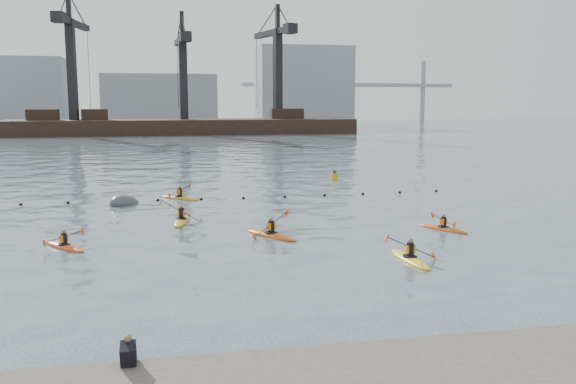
# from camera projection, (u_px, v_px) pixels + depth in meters

# --- Properties ---
(ground) EXTENTS (400.00, 400.00, 0.00)m
(ground) POSITION_uv_depth(u_px,v_px,m) (297.00, 297.00, 21.68)
(ground) COLOR #36444F
(ground) RESTS_ON ground
(float_line) EXTENTS (33.24, 0.73, 0.24)m
(float_line) POSITION_uv_depth(u_px,v_px,m) (222.00, 198.00, 43.41)
(float_line) COLOR black
(float_line) RESTS_ON ground
(barge_pier) EXTENTS (72.00, 19.30, 29.50)m
(barge_pier) POSITION_uv_depth(u_px,v_px,m) (183.00, 125.00, 127.92)
(barge_pier) COLOR black
(barge_pier) RESTS_ON ground
(skyline) EXTENTS (141.00, 28.00, 22.00)m
(skyline) POSITION_uv_depth(u_px,v_px,m) (187.00, 92.00, 166.34)
(skyline) COLOR gray
(skyline) RESTS_ON ground
(kayaker_0) EXTENTS (2.59, 3.42, 1.41)m
(kayaker_0) POSITION_uv_depth(u_px,v_px,m) (271.00, 234.00, 31.37)
(kayaker_0) COLOR #CE5913
(kayaker_0) RESTS_ON ground
(kayaker_1) EXTENTS (2.48, 3.59, 1.40)m
(kayaker_1) POSITION_uv_depth(u_px,v_px,m) (410.00, 258.00, 26.59)
(kayaker_1) COLOR yellow
(kayaker_1) RESTS_ON ground
(kayaker_2) EXTENTS (2.48, 2.83, 1.01)m
(kayaker_2) POSITION_uv_depth(u_px,v_px,m) (64.00, 246.00, 28.92)
(kayaker_2) COLOR #E44915
(kayaker_2) RESTS_ON ground
(kayaker_3) EXTENTS (2.53, 3.68, 1.50)m
(kayaker_3) POSITION_uv_depth(u_px,v_px,m) (182.00, 220.00, 35.10)
(kayaker_3) COLOR gold
(kayaker_3) RESTS_ON ground
(kayaker_4) EXTENTS (2.01, 3.05, 1.21)m
(kayaker_4) POSITION_uv_depth(u_px,v_px,m) (443.00, 228.00, 32.97)
(kayaker_4) COLOR #C44A12
(kayaker_4) RESTS_ON ground
(kayaker_5) EXTENTS (2.98, 2.81, 1.14)m
(kayaker_5) POSITION_uv_depth(u_px,v_px,m) (180.00, 197.00, 43.42)
(kayaker_5) COLOR #CA9017
(kayaker_5) RESTS_ON ground
(mooring_buoy) EXTENTS (2.83, 3.09, 1.76)m
(mooring_buoy) POSITION_uv_depth(u_px,v_px,m) (125.00, 204.00, 41.21)
(mooring_buoy) COLOR #404245
(mooring_buoy) RESTS_ON ground
(nav_buoy) EXTENTS (0.62, 0.62, 1.12)m
(nav_buoy) POSITION_uv_depth(u_px,v_px,m) (334.00, 177.00, 53.27)
(nav_buoy) COLOR gold
(nav_buoy) RESTS_ON ground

